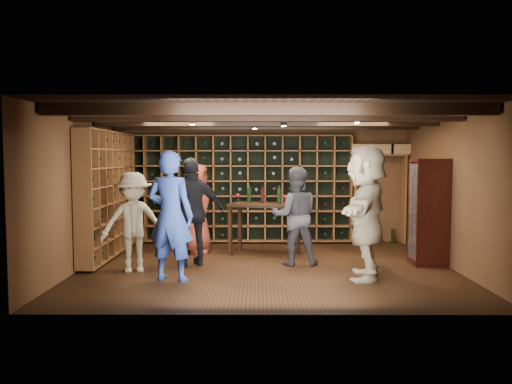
{
  "coord_description": "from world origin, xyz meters",
  "views": [
    {
      "loc": [
        -0.14,
        -8.1,
        1.8
      ],
      "look_at": [
        -0.17,
        0.2,
        1.22
      ],
      "focal_mm": 35.0,
      "sensor_mm": 36.0,
      "label": 1
    }
  ],
  "objects_px": {
    "tasting_table": "(264,210)",
    "man_blue_shirt": "(171,216)",
    "guest_khaki": "(133,222)",
    "guest_red_floral": "(197,209)",
    "display_cabinet": "(428,214)",
    "man_grey_suit": "(295,216)",
    "guest_woman_black": "(193,212)",
    "guest_beige": "(366,212)"
  },
  "relations": [
    {
      "from": "guest_khaki",
      "to": "guest_beige",
      "type": "xyz_separation_m",
      "value": [
        3.56,
        -0.44,
        0.21
      ]
    },
    {
      "from": "guest_khaki",
      "to": "tasting_table",
      "type": "height_order",
      "value": "guest_khaki"
    },
    {
      "from": "guest_red_floral",
      "to": "guest_beige",
      "type": "relative_size",
      "value": 0.84
    },
    {
      "from": "man_blue_shirt",
      "to": "tasting_table",
      "type": "height_order",
      "value": "man_blue_shirt"
    },
    {
      "from": "display_cabinet",
      "to": "man_blue_shirt",
      "type": "bearing_deg",
      "value": -165.19
    },
    {
      "from": "guest_woman_black",
      "to": "guest_khaki",
      "type": "height_order",
      "value": "guest_woman_black"
    },
    {
      "from": "man_blue_shirt",
      "to": "guest_beige",
      "type": "bearing_deg",
      "value": -162.63
    },
    {
      "from": "man_grey_suit",
      "to": "guest_beige",
      "type": "bearing_deg",
      "value": 134.79
    },
    {
      "from": "man_blue_shirt",
      "to": "man_grey_suit",
      "type": "relative_size",
      "value": 1.16
    },
    {
      "from": "guest_woman_black",
      "to": "guest_khaki",
      "type": "relative_size",
      "value": 1.15
    },
    {
      "from": "display_cabinet",
      "to": "guest_woman_black",
      "type": "bearing_deg",
      "value": -178.77
    },
    {
      "from": "guest_beige",
      "to": "man_grey_suit",
      "type": "bearing_deg",
      "value": -119.82
    },
    {
      "from": "guest_woman_black",
      "to": "tasting_table",
      "type": "distance_m",
      "value": 1.51
    },
    {
      "from": "man_grey_suit",
      "to": "guest_beige",
      "type": "xyz_separation_m",
      "value": [
        0.98,
        -0.94,
        0.18
      ]
    },
    {
      "from": "man_grey_suit",
      "to": "guest_red_floral",
      "type": "distance_m",
      "value": 2.06
    },
    {
      "from": "guest_beige",
      "to": "guest_red_floral",
      "type": "bearing_deg",
      "value": -111.94
    },
    {
      "from": "man_grey_suit",
      "to": "tasting_table",
      "type": "relative_size",
      "value": 1.17
    },
    {
      "from": "guest_khaki",
      "to": "guest_beige",
      "type": "distance_m",
      "value": 3.6
    },
    {
      "from": "guest_khaki",
      "to": "tasting_table",
      "type": "relative_size",
      "value": 1.12
    },
    {
      "from": "display_cabinet",
      "to": "man_grey_suit",
      "type": "distance_m",
      "value": 2.23
    },
    {
      "from": "guest_beige",
      "to": "tasting_table",
      "type": "distance_m",
      "value": 2.32
    },
    {
      "from": "guest_beige",
      "to": "guest_woman_black",
      "type": "bearing_deg",
      "value": -93.93
    },
    {
      "from": "guest_red_floral",
      "to": "guest_beige",
      "type": "bearing_deg",
      "value": -125.03
    },
    {
      "from": "guest_red_floral",
      "to": "guest_khaki",
      "type": "relative_size",
      "value": 1.07
    },
    {
      "from": "tasting_table",
      "to": "man_blue_shirt",
      "type": "bearing_deg",
      "value": -107.79
    },
    {
      "from": "guest_woman_black",
      "to": "guest_khaki",
      "type": "bearing_deg",
      "value": 4.4
    },
    {
      "from": "man_blue_shirt",
      "to": "man_grey_suit",
      "type": "distance_m",
      "value": 2.19
    },
    {
      "from": "man_grey_suit",
      "to": "guest_woman_black",
      "type": "relative_size",
      "value": 0.91
    },
    {
      "from": "man_blue_shirt",
      "to": "guest_khaki",
      "type": "bearing_deg",
      "value": -25.67
    },
    {
      "from": "display_cabinet",
      "to": "tasting_table",
      "type": "xyz_separation_m",
      "value": [
        -2.74,
        0.83,
        -0.02
      ]
    },
    {
      "from": "man_grey_suit",
      "to": "tasting_table",
      "type": "bearing_deg",
      "value": -60.75
    },
    {
      "from": "guest_red_floral",
      "to": "display_cabinet",
      "type": "bearing_deg",
      "value": -103.81
    },
    {
      "from": "guest_khaki",
      "to": "guest_woman_black",
      "type": "bearing_deg",
      "value": 11.79
    },
    {
      "from": "tasting_table",
      "to": "guest_khaki",
      "type": "bearing_deg",
      "value": -129.1
    },
    {
      "from": "display_cabinet",
      "to": "guest_red_floral",
      "type": "bearing_deg",
      "value": 165.44
    },
    {
      "from": "guest_woman_black",
      "to": "guest_khaki",
      "type": "distance_m",
      "value": 0.98
    },
    {
      "from": "man_blue_shirt",
      "to": "guest_woman_black",
      "type": "relative_size",
      "value": 1.06
    },
    {
      "from": "man_grey_suit",
      "to": "guest_khaki",
      "type": "bearing_deg",
      "value": 9.39
    },
    {
      "from": "guest_red_floral",
      "to": "guest_beige",
      "type": "xyz_separation_m",
      "value": [
        2.76,
        -1.99,
        0.16
      ]
    },
    {
      "from": "man_blue_shirt",
      "to": "guest_red_floral",
      "type": "distance_m",
      "value": 2.14
    },
    {
      "from": "guest_woman_black",
      "to": "man_grey_suit",
      "type": "bearing_deg",
      "value": 161.15
    },
    {
      "from": "guest_woman_black",
      "to": "guest_beige",
      "type": "bearing_deg",
      "value": 140.86
    }
  ]
}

